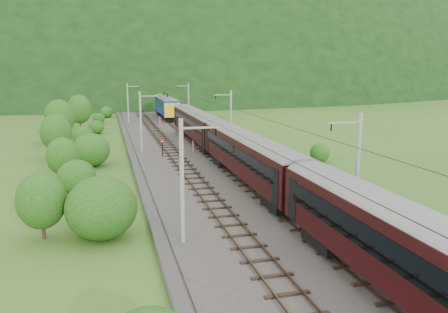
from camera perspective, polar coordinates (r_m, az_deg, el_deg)
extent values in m
plane|color=#2C591B|center=(30.45, 6.42, -10.41)|extent=(600.00, 600.00, 0.00)
cube|color=#38332D|center=(39.35, 1.07, -5.00)|extent=(14.00, 220.00, 0.30)
cube|color=#503522|center=(38.53, -3.40, -4.84)|extent=(0.08, 220.00, 0.15)
cube|color=#503522|center=(38.83, -1.32, -4.70)|extent=(0.08, 220.00, 0.15)
cube|color=black|center=(38.71, -2.35, -4.96)|extent=(2.40, 220.00, 0.12)
cube|color=#503522|center=(39.74, 3.41, -4.33)|extent=(0.08, 220.00, 0.15)
cube|color=#503522|center=(40.20, 5.36, -4.18)|extent=(0.08, 220.00, 0.15)
cube|color=black|center=(40.00, 4.39, -4.44)|extent=(2.40, 220.00, 0.12)
cylinder|color=gray|center=(27.49, -5.51, -3.36)|extent=(0.28, 0.28, 8.00)
cube|color=gray|center=(27.04, -3.13, 3.78)|extent=(2.40, 0.12, 0.12)
cylinder|color=black|center=(27.31, -1.07, 3.24)|extent=(0.10, 0.10, 0.50)
cylinder|color=gray|center=(58.80, -10.82, 4.44)|extent=(0.28, 0.28, 8.00)
cube|color=gray|center=(58.59, -9.77, 7.79)|extent=(2.40, 0.12, 0.12)
cylinder|color=black|center=(58.72, -8.78, 7.54)|extent=(0.10, 0.10, 0.50)
cylinder|color=gray|center=(90.59, -12.44, 6.79)|extent=(0.28, 0.28, 8.00)
cube|color=gray|center=(90.46, -11.77, 8.97)|extent=(2.40, 0.12, 0.12)
cylinder|color=black|center=(90.54, -11.12, 8.80)|extent=(0.10, 0.10, 0.50)
cylinder|color=gray|center=(122.49, -13.22, 7.91)|extent=(0.28, 0.28, 8.00)
cube|color=gray|center=(122.39, -12.73, 9.53)|extent=(2.40, 0.12, 0.12)
cylinder|color=black|center=(122.45, -12.25, 9.41)|extent=(0.10, 0.10, 0.50)
cylinder|color=gray|center=(154.44, -13.68, 8.57)|extent=(0.28, 0.28, 8.00)
cube|color=gray|center=(154.36, -13.29, 9.85)|extent=(2.40, 0.12, 0.12)
cylinder|color=black|center=(154.40, -12.91, 9.76)|extent=(0.10, 0.10, 0.50)
cylinder|color=gray|center=(31.91, 17.02, -1.73)|extent=(0.28, 0.28, 8.00)
cube|color=gray|center=(30.71, 15.49, 4.31)|extent=(2.40, 0.12, 0.12)
cylinder|color=black|center=(30.25, 13.82, 3.71)|extent=(0.10, 0.10, 0.50)
cylinder|color=gray|center=(60.99, 0.91, 4.89)|extent=(0.28, 0.28, 8.00)
cube|color=gray|center=(60.37, -0.19, 8.06)|extent=(2.40, 0.12, 0.12)
cylinder|color=black|center=(60.14, -1.12, 7.76)|extent=(0.10, 0.10, 0.50)
cylinder|color=gray|center=(92.03, -4.65, 7.09)|extent=(0.28, 0.28, 8.00)
cube|color=gray|center=(91.62, -5.44, 9.18)|extent=(2.40, 0.12, 0.12)
cylinder|color=black|center=(91.47, -6.06, 8.98)|extent=(0.10, 0.10, 0.50)
cylinder|color=gray|center=(123.56, -7.41, 8.15)|extent=(0.28, 0.28, 8.00)
cube|color=gray|center=(123.26, -8.02, 9.70)|extent=(2.40, 0.12, 0.12)
cylinder|color=black|center=(123.14, -8.48, 9.55)|extent=(0.10, 0.10, 0.50)
cylinder|color=gray|center=(155.28, -9.06, 8.77)|extent=(0.28, 0.28, 8.00)
cube|color=gray|center=(155.04, -9.54, 10.00)|extent=(2.40, 0.12, 0.12)
cylinder|color=black|center=(154.95, -9.91, 9.88)|extent=(0.10, 0.10, 0.50)
cylinder|color=black|center=(37.37, -2.44, 5.00)|extent=(0.03, 198.00, 0.03)
cylinder|color=black|center=(38.70, 4.54, 5.20)|extent=(0.03, 198.00, 0.03)
ellipsoid|color=black|center=(286.63, -13.20, 8.94)|extent=(504.00, 360.00, 244.00)
cube|color=black|center=(21.02, 25.29, -12.50)|extent=(3.14, 23.81, 3.25)
cylinder|color=slate|center=(20.49, 25.64, -8.75)|extent=(3.14, 23.69, 3.14)
cube|color=black|center=(19.92, 21.81, -12.32)|extent=(0.05, 20.95, 1.24)
cube|color=black|center=(28.10, 13.77, -10.28)|extent=(2.38, 3.46, 0.97)
cube|color=black|center=(41.70, 3.27, 0.20)|extent=(3.14, 23.81, 3.25)
cylinder|color=slate|center=(41.44, 3.29, 2.18)|extent=(3.14, 23.69, 3.14)
cube|color=black|center=(41.16, 1.18, 0.62)|extent=(0.05, 20.95, 1.24)
cube|color=black|center=(42.15, 5.33, 0.83)|extent=(0.05, 20.95, 1.24)
cube|color=black|center=(34.65, 7.60, -5.84)|extent=(2.38, 3.46, 0.97)
cube|color=black|center=(49.94, 0.23, -0.36)|extent=(2.38, 3.46, 0.97)
cube|color=black|center=(65.02, -3.54, 4.27)|extent=(3.14, 23.81, 3.25)
cylinder|color=slate|center=(64.85, -3.56, 5.55)|extent=(3.14, 23.69, 3.14)
cube|color=black|center=(64.67, -4.93, 4.56)|extent=(0.05, 20.95, 1.24)
cube|color=black|center=(65.31, -2.18, 4.66)|extent=(0.05, 20.95, 1.24)
cube|color=black|center=(57.29, -1.83, 1.17)|extent=(2.38, 3.46, 0.97)
cube|color=black|center=(73.41, -4.84, 3.42)|extent=(2.38, 3.46, 0.97)
cube|color=navy|center=(98.53, -7.60, 6.65)|extent=(3.14, 19.48, 3.25)
cylinder|color=slate|center=(98.42, -7.62, 7.50)|extent=(3.14, 19.38, 3.14)
cube|color=black|center=(98.30, -8.53, 6.84)|extent=(0.05, 17.14, 1.24)
cube|color=black|center=(98.72, -6.68, 6.91)|extent=(0.05, 17.14, 1.24)
cube|color=black|center=(92.01, -6.99, 5.01)|extent=(2.38, 3.46, 0.97)
cube|color=black|center=(105.46, -8.07, 5.80)|extent=(2.38, 3.46, 0.97)
cube|color=gold|center=(107.98, -8.28, 6.93)|extent=(3.20, 0.50, 2.92)
cube|color=gold|center=(89.14, -6.77, 6.03)|extent=(3.20, 0.50, 2.92)
cube|color=black|center=(101.34, -7.86, 8.03)|extent=(0.08, 1.60, 0.97)
cylinder|color=red|center=(88.64, -8.38, 4.71)|extent=(0.15, 0.15, 1.45)
cylinder|color=red|center=(58.93, -4.04, 1.38)|extent=(0.15, 0.15, 1.40)
cylinder|color=black|center=(55.66, -8.05, 0.95)|extent=(0.13, 0.13, 1.89)
sphere|color=red|center=(55.49, -8.08, 1.96)|extent=(0.23, 0.23, 0.23)
ellipsoid|color=#184412|center=(30.44, -15.71, -6.49)|extent=(4.77, 4.77, 4.30)
ellipsoid|color=#184412|center=(42.11, -18.68, -2.52)|extent=(3.47, 3.47, 3.13)
ellipsoid|color=#184412|center=(53.03, -17.00, 0.82)|extent=(4.35, 4.35, 3.92)
ellipsoid|color=#184412|center=(68.33, -17.91, 2.59)|extent=(3.12, 3.12, 2.81)
ellipsoid|color=#184412|center=(79.41, -16.34, 3.70)|extent=(2.64, 2.64, 2.38)
ellipsoid|color=#184412|center=(93.53, -16.07, 4.79)|extent=(2.50, 2.50, 2.25)
ellipsoid|color=#184412|center=(104.90, -15.08, 5.63)|extent=(2.93, 2.93, 2.64)
ellipsoid|color=#184412|center=(119.14, -15.39, 6.61)|extent=(4.49, 4.49, 4.04)
cylinder|color=black|center=(31.93, -22.57, -7.81)|extent=(0.24, 0.24, 2.50)
ellipsoid|color=#184412|center=(31.50, -22.77, -5.35)|extent=(3.22, 3.22, 3.86)
cylinder|color=black|center=(46.68, -20.21, -1.69)|extent=(0.24, 0.24, 2.48)
ellipsoid|color=#184412|center=(46.39, -20.33, 0.01)|extent=(3.19, 3.19, 3.83)
cylinder|color=black|center=(59.86, -20.97, 1.32)|extent=(0.24, 0.24, 3.06)
ellipsoid|color=#184412|center=(59.60, -21.09, 2.97)|extent=(3.94, 3.94, 4.72)
cylinder|color=black|center=(72.67, -20.57, 3.22)|extent=(0.24, 0.24, 3.57)
ellipsoid|color=#184412|center=(72.43, -20.69, 4.82)|extent=(4.59, 4.59, 5.51)
cylinder|color=black|center=(86.58, -18.30, 4.58)|extent=(0.24, 0.24, 3.51)
ellipsoid|color=#184412|center=(86.38, -18.38, 5.90)|extent=(4.52, 4.52, 5.42)
ellipsoid|color=#184412|center=(54.28, 12.40, 0.35)|extent=(2.40, 2.40, 2.16)
ellipsoid|color=#184412|center=(81.08, -0.41, 4.34)|extent=(2.71, 2.71, 2.44)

